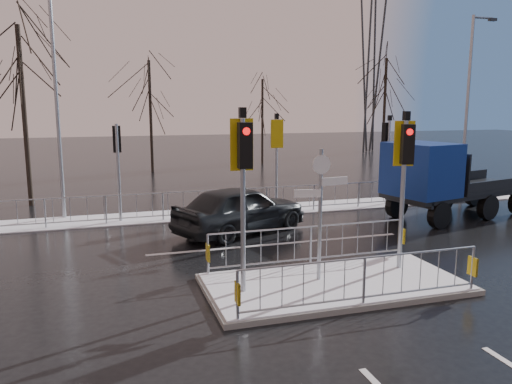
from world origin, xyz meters
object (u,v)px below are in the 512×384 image
object	(u,v)px
car_far_lane	(241,209)
street_lamp_left	(58,97)
traffic_island	(333,271)
street_lamp_right	(469,100)
flatbed_truck	(437,179)

from	to	relation	value
car_far_lane	street_lamp_left	xyz separation A→B (m)	(-5.69, 4.02, 3.69)
traffic_island	street_lamp_right	world-z (taller)	street_lamp_right
traffic_island	flatbed_truck	distance (m)	8.53
traffic_island	street_lamp_left	xyz separation A→B (m)	(-6.42, 9.49, 4.10)
street_lamp_right	street_lamp_left	world-z (taller)	street_lamp_left
traffic_island	car_far_lane	xyz separation A→B (m)	(-0.73, 5.47, 0.41)
car_far_lane	traffic_island	bearing A→B (deg)	162.94
street_lamp_left	car_far_lane	bearing A→B (deg)	-35.25
street_lamp_left	flatbed_truck	bearing A→B (deg)	-18.20
traffic_island	car_far_lane	world-z (taller)	traffic_island
street_lamp_right	street_lamp_left	xyz separation A→B (m)	(-17.00, 1.00, 0.10)
car_far_lane	flatbed_truck	world-z (taller)	flatbed_truck
traffic_island	street_lamp_right	size ratio (longest dim) A/B	0.75
street_lamp_right	flatbed_truck	bearing A→B (deg)	-139.81
street_lamp_right	street_lamp_left	bearing A→B (deg)	176.63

